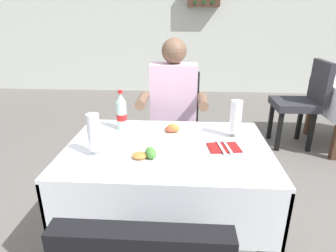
% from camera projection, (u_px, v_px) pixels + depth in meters
% --- Properties ---
extents(ground_plane, '(11.00, 11.00, 0.00)m').
position_uv_depth(ground_plane, '(181.00, 240.00, 1.91)').
color(ground_plane, '#66605B').
extents(back_wall, '(11.00, 0.12, 2.98)m').
position_uv_depth(back_wall, '(187.00, 11.00, 5.21)').
color(back_wall, silver).
rests_on(back_wall, ground).
extents(main_dining_table, '(1.13, 0.80, 0.73)m').
position_uv_depth(main_dining_table, '(167.00, 173.00, 1.65)').
color(main_dining_table, white).
rests_on(main_dining_table, ground).
extents(chair_far_diner_seat, '(0.44, 0.50, 0.97)m').
position_uv_depth(chair_far_diner_seat, '(173.00, 125.00, 2.39)').
color(chair_far_diner_seat, black).
rests_on(chair_far_diner_seat, ground).
extents(seated_diner_far, '(0.50, 0.46, 1.26)m').
position_uv_depth(seated_diner_far, '(173.00, 111.00, 2.23)').
color(seated_diner_far, '#282D42').
rests_on(seated_diner_far, ground).
extents(plate_near_camera, '(0.24, 0.24, 0.06)m').
position_uv_depth(plate_near_camera, '(148.00, 157.00, 1.43)').
color(plate_near_camera, white).
rests_on(plate_near_camera, main_dining_table).
extents(plate_far_diner, '(0.24, 0.24, 0.06)m').
position_uv_depth(plate_far_diner, '(170.00, 130.00, 1.76)').
color(plate_far_diner, white).
rests_on(plate_far_diner, main_dining_table).
extents(beer_glass_left, '(0.07, 0.07, 0.23)m').
position_uv_depth(beer_glass_left, '(93.00, 134.00, 1.44)').
color(beer_glass_left, white).
rests_on(beer_glass_left, main_dining_table).
extents(beer_glass_middle, '(0.07, 0.07, 0.23)m').
position_uv_depth(beer_glass_middle, '(235.00, 119.00, 1.67)').
color(beer_glass_middle, white).
rests_on(beer_glass_middle, main_dining_table).
extents(cola_bottle_primary, '(0.06, 0.06, 0.26)m').
position_uv_depth(cola_bottle_primary, '(121.00, 113.00, 1.79)').
color(cola_bottle_primary, silver).
rests_on(cola_bottle_primary, main_dining_table).
extents(napkin_cutlery_set, '(0.19, 0.20, 0.01)m').
position_uv_depth(napkin_cutlery_set, '(223.00, 147.00, 1.56)').
color(napkin_cutlery_set, maroon).
rests_on(napkin_cutlery_set, main_dining_table).
extents(background_chair_left, '(0.50, 0.44, 0.97)m').
position_uv_depth(background_chair_left, '(302.00, 99.00, 3.14)').
color(background_chair_left, '#2D2D33').
rests_on(background_chair_left, ground).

